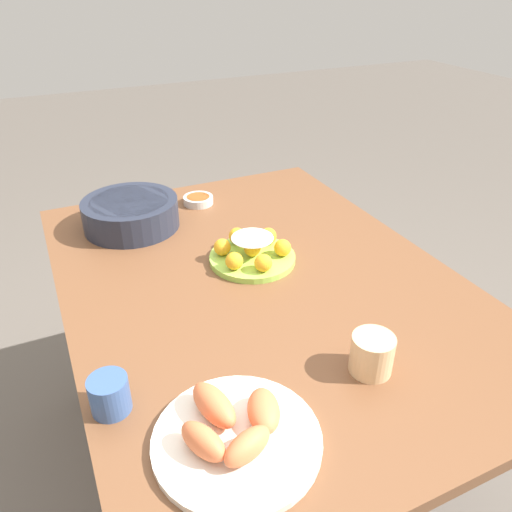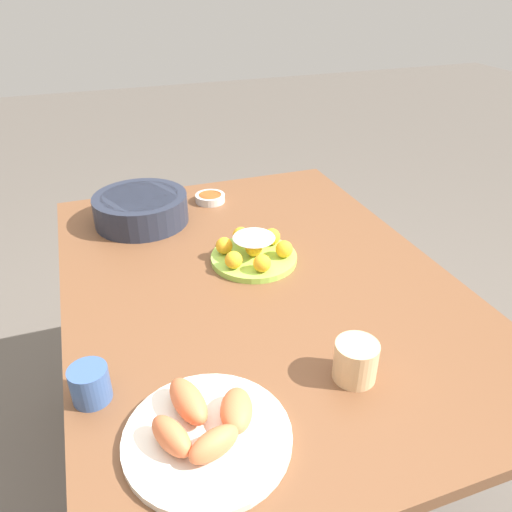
{
  "view_description": "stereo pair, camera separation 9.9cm",
  "coord_description": "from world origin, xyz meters",
  "px_view_note": "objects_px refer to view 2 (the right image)",
  "views": [
    {
      "loc": [
        -0.94,
        0.45,
        1.46
      ],
      "look_at": [
        0.04,
        -0.01,
        0.81
      ],
      "focal_mm": 35.0,
      "sensor_mm": 36.0,
      "label": 1
    },
    {
      "loc": [
        -0.98,
        0.35,
        1.46
      ],
      "look_at": [
        0.04,
        -0.01,
        0.81
      ],
      "focal_mm": 35.0,
      "sensor_mm": 36.0,
      "label": 2
    }
  ],
  "objects_px": {
    "cup_near": "(356,361)",
    "dining_table": "(258,312)",
    "cake_plate": "(254,252)",
    "seafood_platter": "(205,429)",
    "cup_far": "(90,384)",
    "serving_bowl": "(141,208)",
    "sauce_bowl": "(210,198)"
  },
  "relations": [
    {
      "from": "sauce_bowl",
      "to": "cake_plate",
      "type": "bearing_deg",
      "value": -178.61
    },
    {
      "from": "serving_bowl",
      "to": "cup_far",
      "type": "relative_size",
      "value": 3.94
    },
    {
      "from": "cake_plate",
      "to": "cup_far",
      "type": "relative_size",
      "value": 3.22
    },
    {
      "from": "dining_table",
      "to": "sauce_bowl",
      "type": "height_order",
      "value": "sauce_bowl"
    },
    {
      "from": "dining_table",
      "to": "cake_plate",
      "type": "distance_m",
      "value": 0.16
    },
    {
      "from": "seafood_platter",
      "to": "cup_near",
      "type": "bearing_deg",
      "value": -81.83
    },
    {
      "from": "dining_table",
      "to": "cake_plate",
      "type": "relative_size",
      "value": 5.67
    },
    {
      "from": "cake_plate",
      "to": "cup_far",
      "type": "height_order",
      "value": "cake_plate"
    },
    {
      "from": "cake_plate",
      "to": "seafood_platter",
      "type": "xyz_separation_m",
      "value": [
        -0.51,
        0.26,
        -0.01
      ]
    },
    {
      "from": "serving_bowl",
      "to": "cup_near",
      "type": "bearing_deg",
      "value": -160.61
    },
    {
      "from": "cake_plate",
      "to": "cup_far",
      "type": "bearing_deg",
      "value": 129.34
    },
    {
      "from": "cake_plate",
      "to": "cup_near",
      "type": "xyz_separation_m",
      "value": [
        -0.47,
        -0.04,
        0.01
      ]
    },
    {
      "from": "dining_table",
      "to": "seafood_platter",
      "type": "relative_size",
      "value": 4.58
    },
    {
      "from": "dining_table",
      "to": "cup_far",
      "type": "relative_size",
      "value": 18.24
    },
    {
      "from": "sauce_bowl",
      "to": "seafood_platter",
      "type": "height_order",
      "value": "seafood_platter"
    },
    {
      "from": "sauce_bowl",
      "to": "seafood_platter",
      "type": "bearing_deg",
      "value": 164.42
    },
    {
      "from": "dining_table",
      "to": "cup_near",
      "type": "relative_size",
      "value": 15.53
    },
    {
      "from": "cup_far",
      "to": "cake_plate",
      "type": "bearing_deg",
      "value": -50.66
    },
    {
      "from": "seafood_platter",
      "to": "serving_bowl",
      "type": "bearing_deg",
      "value": -1.5
    },
    {
      "from": "dining_table",
      "to": "sauce_bowl",
      "type": "distance_m",
      "value": 0.5
    },
    {
      "from": "dining_table",
      "to": "sauce_bowl",
      "type": "relative_size",
      "value": 13.35
    },
    {
      "from": "cup_far",
      "to": "sauce_bowl",
      "type": "bearing_deg",
      "value": -29.3
    },
    {
      "from": "cake_plate",
      "to": "seafood_platter",
      "type": "height_order",
      "value": "cake_plate"
    },
    {
      "from": "cup_far",
      "to": "seafood_platter",
      "type": "bearing_deg",
      "value": -132.14
    },
    {
      "from": "serving_bowl",
      "to": "cup_near",
      "type": "distance_m",
      "value": 0.84
    },
    {
      "from": "cup_near",
      "to": "dining_table",
      "type": "bearing_deg",
      "value": 8.4
    },
    {
      "from": "sauce_bowl",
      "to": "cup_far",
      "type": "relative_size",
      "value": 1.37
    },
    {
      "from": "cake_plate",
      "to": "seafood_platter",
      "type": "relative_size",
      "value": 0.81
    },
    {
      "from": "sauce_bowl",
      "to": "cup_far",
      "type": "distance_m",
      "value": 0.87
    },
    {
      "from": "cake_plate",
      "to": "seafood_platter",
      "type": "bearing_deg",
      "value": 152.66
    },
    {
      "from": "seafood_platter",
      "to": "cup_near",
      "type": "distance_m",
      "value": 0.31
    },
    {
      "from": "dining_table",
      "to": "serving_bowl",
      "type": "distance_m",
      "value": 0.49
    }
  ]
}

